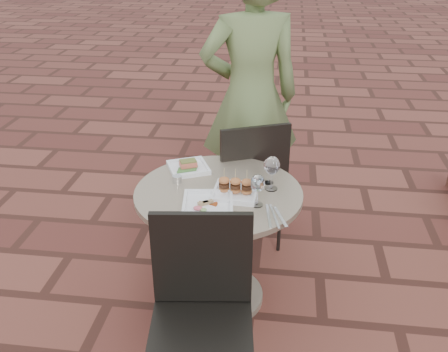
# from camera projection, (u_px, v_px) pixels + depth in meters

# --- Properties ---
(ground) EXTENTS (60.00, 60.00, 0.00)m
(ground) POSITION_uv_depth(u_px,v_px,m) (249.00, 315.00, 2.86)
(ground) COLOR brown
(ground) RESTS_ON ground
(cafe_table) EXTENTS (0.90, 0.90, 0.73)m
(cafe_table) POSITION_uv_depth(u_px,v_px,m) (219.00, 229.00, 2.78)
(cafe_table) COLOR gray
(cafe_table) RESTS_ON ground
(chair_far) EXTENTS (0.58, 0.58, 0.93)m
(chair_far) POSITION_uv_depth(u_px,v_px,m) (249.00, 176.00, 3.21)
(chair_far) COLOR black
(chair_far) RESTS_ON ground
(chair_near) EXTENTS (0.49, 0.49, 0.93)m
(chair_near) POSITION_uv_depth(u_px,v_px,m) (202.00, 301.00, 2.15)
(chair_near) COLOR black
(chair_near) RESTS_ON ground
(diner) EXTENTS (0.79, 0.63, 1.89)m
(diner) POSITION_uv_depth(u_px,v_px,m) (250.00, 98.00, 3.39)
(diner) COLOR #5B6F3D
(diner) RESTS_ON ground
(plate_salmon) EXTENTS (0.29, 0.29, 0.06)m
(plate_salmon) POSITION_uv_depth(u_px,v_px,m) (188.00, 167.00, 2.88)
(plate_salmon) COLOR white
(plate_salmon) RESTS_ON cafe_table
(plate_sliders) EXTENTS (0.24, 0.24, 0.15)m
(plate_sliders) POSITION_uv_depth(u_px,v_px,m) (235.00, 189.00, 2.61)
(plate_sliders) COLOR white
(plate_sliders) RESTS_ON cafe_table
(plate_tuna) EXTENTS (0.28, 0.28, 0.03)m
(plate_tuna) POSITION_uv_depth(u_px,v_px,m) (208.00, 203.00, 2.51)
(plate_tuna) COLOR white
(plate_tuna) RESTS_ON cafe_table
(wine_glass_right) EXTENTS (0.07, 0.07, 0.17)m
(wine_glass_right) POSITION_uv_depth(u_px,v_px,m) (258.00, 184.00, 2.47)
(wine_glass_right) COLOR white
(wine_glass_right) RESTS_ON cafe_table
(wine_glass_mid) EXTENTS (0.06, 0.06, 0.15)m
(wine_glass_mid) POSITION_uv_depth(u_px,v_px,m) (269.00, 166.00, 2.70)
(wine_glass_mid) COLOR white
(wine_glass_mid) RESTS_ON cafe_table
(wine_glass_far) EXTENTS (0.08, 0.08, 0.19)m
(wine_glass_far) POSITION_uv_depth(u_px,v_px,m) (272.00, 166.00, 2.62)
(wine_glass_far) COLOR white
(wine_glass_far) RESTS_ON cafe_table
(steel_ramekin) EXTENTS (0.05, 0.05, 0.04)m
(steel_ramekin) POSITION_uv_depth(u_px,v_px,m) (177.00, 179.00, 2.74)
(steel_ramekin) COLOR silver
(steel_ramekin) RESTS_ON cafe_table
(cutlery_set) EXTENTS (0.16, 0.25, 0.00)m
(cutlery_set) POSITION_uv_depth(u_px,v_px,m) (274.00, 216.00, 2.43)
(cutlery_set) COLOR silver
(cutlery_set) RESTS_ON cafe_table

